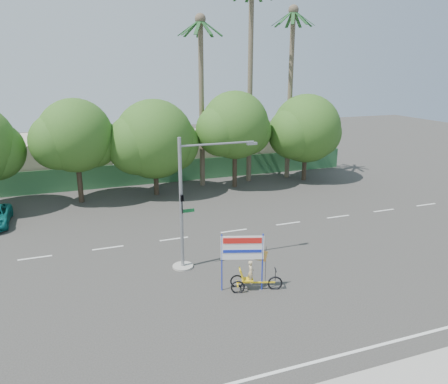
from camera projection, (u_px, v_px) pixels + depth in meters
name	position (u px, v px, depth m)	size (l,w,h in m)	color
ground	(256.00, 294.00, 20.58)	(120.00, 120.00, 0.00)	#33302D
fence	(159.00, 172.00, 39.67)	(38.00, 0.08, 2.00)	#336B3D
building_left	(41.00, 160.00, 40.13)	(12.00, 8.00, 4.00)	beige
building_right	(225.00, 149.00, 46.15)	(14.00, 8.00, 3.60)	beige
tree_left	(75.00, 138.00, 33.04)	(6.66, 5.60, 8.07)	#473828
tree_center	(154.00, 141.00, 35.20)	(7.62, 6.40, 7.85)	#473828
tree_right	(234.00, 128.00, 37.30)	(6.90, 5.80, 8.36)	#473828
tree_far_right	(306.00, 131.00, 39.79)	(7.38, 6.20, 7.94)	#473828
palm_tall	(250.00, 64.00, 37.86)	(3.73, 3.79, 17.45)	#70604C
palm_mid	(291.00, 76.00, 39.49)	(3.73, 3.79, 15.45)	#70604C
palm_short	(201.00, 84.00, 36.82)	(3.73, 3.79, 14.45)	#70604C
traffic_signal	(187.00, 215.00, 22.62)	(4.72, 1.10, 7.00)	gray
trike_billboard	(248.00, 267.00, 20.69)	(2.85, 1.24, 2.92)	black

